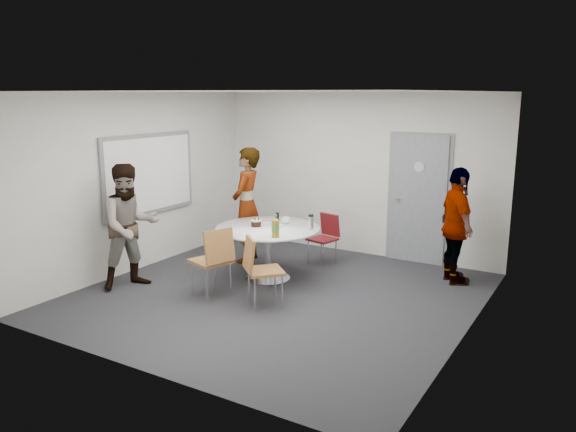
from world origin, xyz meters
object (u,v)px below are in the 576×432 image
Objects in this scene: person_main at (247,205)px; person_left at (130,226)px; door at (418,199)px; whiteboard at (150,174)px; chair_near_left at (215,255)px; chair_near_right at (258,265)px; chair_far at (326,234)px; person_right at (457,226)px; table at (269,235)px.

person_main reaches higher than person_left.
whiteboard is at bearing -147.34° from door.
whiteboard reaches higher than chair_near_left.
whiteboard is 2.71m from chair_near_right.
chair_near_left is 1.76m from person_main.
door is 2.32× the size of chair_near_right.
whiteboard is 1.98× the size of chair_near_left.
whiteboard is 2.36× the size of chair_far.
person_main is (-1.16, -0.53, 0.44)m from chair_far.
person_left is (-1.84, -2.37, 0.39)m from chair_far.
person_left is 4.59m from person_right.
chair_near_right is 0.54× the size of person_right.
door is 1.26× the size of person_right.
chair_far is at bearing 31.40° from whiteboard.
person_main is at bearing 38.95° from chair_near_left.
chair_near_right is at bearing -58.36° from person_left.
whiteboard is at bearing 74.79° from person_right.
door is at bearing 112.82° from chair_near_right.
person_main is at bearing 142.67° from table.
chair_near_left reaches higher than chair_near_right.
door is 1.21× the size of person_left.
person_main is (-1.27, 1.59, 0.37)m from chair_near_right.
door reaches higher than chair_near_right.
table is (-1.55, -2.00, -0.35)m from door.
whiteboard is 2.17m from table.
whiteboard is 1.59m from person_main.
table is 1.65× the size of chair_near_right.
table reaches higher than chair_near_left.
whiteboard is at bearing -67.37° from person_main.
door reaches higher than table.
chair_far is (2.35, 1.43, -0.96)m from whiteboard.
whiteboard reaches higher than person_main.
table is 1.08m from chair_near_right.
table is at bearing -127.82° from door.
person_main is (1.19, 0.91, -0.52)m from whiteboard.
chair_near_left is at bearing 89.15° from chair_far.
table is 0.87× the size of person_left.
chair_near_left is at bearing -101.90° from table.
table is 1.94m from person_left.
table reaches higher than chair_near_right.
door reaches higher than chair_far.
door is 3.51m from chair_near_left.
whiteboard is at bearing 44.87° from chair_far.
chair_near_right is 0.52× the size of person_left.
chair_far is at bearing -13.60° from person_left.
chair_near_right is 2.94m from person_right.
person_left is at bearing -133.40° from door.
chair_near_left is at bearing -21.72° from whiteboard.
person_left is at bearing -61.56° from whiteboard.
person_left reaches higher than chair_near_right.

